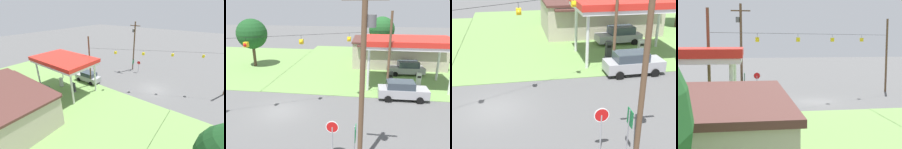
{
  "view_description": "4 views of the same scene",
  "coord_description": "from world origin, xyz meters",
  "views": [
    {
      "loc": [
        -7.37,
        22.1,
        12.67
      ],
      "look_at": [
        6.15,
        3.5,
        2.44
      ],
      "focal_mm": 24.0,
      "sensor_mm": 36.0,
      "label": 1
    },
    {
      "loc": [
        7.57,
        -16.83,
        9.19
      ],
      "look_at": [
        4.85,
        2.59,
        2.87
      ],
      "focal_mm": 35.0,
      "sensor_mm": 36.0,
      "label": 2
    },
    {
      "loc": [
        1.44,
        -18.5,
        10.08
      ],
      "look_at": [
        4.97,
        2.02,
        1.28
      ],
      "focal_mm": 50.0,
      "sensor_mm": 36.0,
      "label": 3
    },
    {
      "loc": [
        6.75,
        30.02,
        6.12
      ],
      "look_at": [
        2.83,
        1.93,
        3.0
      ],
      "focal_mm": 50.0,
      "sensor_mm": 36.0,
      "label": 4
    }
  ],
  "objects": [
    {
      "name": "utility_pole_main",
      "position": [
        7.38,
        -6.08,
        5.71
      ],
      "size": [
        2.2,
        0.44,
        10.23
      ],
      "color": "brown",
      "rests_on": "ground"
    },
    {
      "name": "fuel_pump_far",
      "position": [
        13.58,
        8.4,
        0.76
      ],
      "size": [
        0.71,
        0.56,
        1.6
      ],
      "color": "gray",
      "rests_on": "ground"
    },
    {
      "name": "stop_sign_roadside",
      "position": [
        5.61,
        -5.4,
        1.81
      ],
      "size": [
        0.8,
        0.08,
        2.5
      ],
      "rotation": [
        0.0,
        0.0,
        3.14
      ],
      "color": "#99999E",
      "rests_on": "ground"
    },
    {
      "name": "gas_station_canopy",
      "position": [
        11.96,
        8.41,
        5.07
      ],
      "size": [
        9.97,
        6.09,
        5.59
      ],
      "color": "silver",
      "rests_on": "ground"
    },
    {
      "name": "route_sign",
      "position": [
        7.03,
        -5.63,
        1.71
      ],
      "size": [
        0.1,
        0.7,
        2.4
      ],
      "color": "gray",
      "rests_on": "ground"
    },
    {
      "name": "car_at_pumps_rear",
      "position": [
        12.81,
        12.58,
        0.97
      ],
      "size": [
        4.95,
        2.35,
        1.9
      ],
      "rotation": [
        0.0,
        0.0,
        3.21
      ],
      "color": "#9E9EA3",
      "rests_on": "ground"
    },
    {
      "name": "car_at_pumps_front",
      "position": [
        11.12,
        4.24,
        0.98
      ],
      "size": [
        4.92,
        2.19,
        1.91
      ],
      "rotation": [
        0.0,
        0.0,
        0.02
      ],
      "color": "#9E9EA3",
      "rests_on": "ground"
    },
    {
      "name": "ground_plane",
      "position": [
        0.0,
        0.0,
        0.0
      ],
      "size": [
        160.0,
        160.0,
        0.0
      ],
      "primitive_type": "plane",
      "color": "#565656"
    },
    {
      "name": "gas_station_store",
      "position": [
        12.05,
        18.07,
        2.03
      ],
      "size": [
        13.73,
        8.69,
        4.04
      ],
      "color": "#B2A893",
      "rests_on": "ground"
    },
    {
      "name": "fuel_pump_near",
      "position": [
        10.34,
        8.4,
        0.76
      ],
      "size": [
        0.71,
        0.56,
        1.6
      ],
      "color": "gray",
      "rests_on": "ground"
    },
    {
      "name": "signal_span_gantry",
      "position": [
        0.0,
        -0.01,
        4.71
      ],
      "size": [
        19.62,
        10.24,
        8.62
      ],
      "color": "brown",
      "rests_on": "ground"
    }
  ]
}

